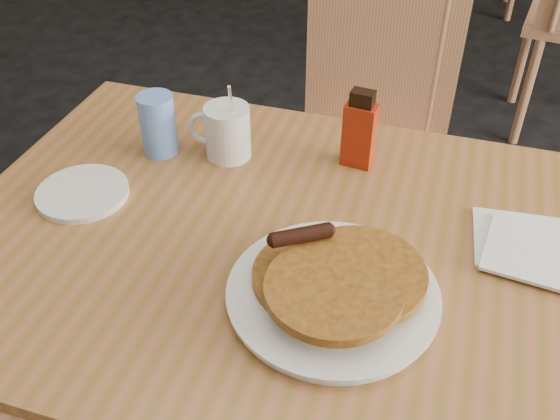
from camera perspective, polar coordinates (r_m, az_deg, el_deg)
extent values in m
cube|color=#985935|center=(1.00, 2.84, -3.95)|extent=(1.21, 0.83, 0.04)
cube|color=#B67A55|center=(1.01, 2.81, -4.57)|extent=(1.25, 0.87, 0.02)
cylinder|color=#B67A55|center=(3.06, 14.33, 17.65)|extent=(0.04, 0.04, 0.71)
cube|color=#B67A55|center=(1.71, 7.71, 3.96)|extent=(0.44, 0.44, 0.04)
cube|color=#B67A55|center=(1.75, 9.39, 13.90)|extent=(0.41, 0.07, 0.45)
cylinder|color=#B67A55|center=(1.75, 0.84, -4.38)|extent=(0.04, 0.04, 0.42)
cylinder|color=#B67A55|center=(1.97, 12.65, 0.40)|extent=(0.04, 0.04, 0.42)
cylinder|color=#B67A55|center=(2.68, 21.58, 9.88)|extent=(0.04, 0.04, 0.45)
cylinder|color=silver|center=(0.90, 4.84, -7.77)|extent=(0.29, 0.29, 0.02)
cylinder|color=silver|center=(0.89, 4.86, -7.47)|extent=(0.30, 0.30, 0.01)
cylinder|color=#925B1E|center=(0.90, 3.45, -6.05)|extent=(0.19, 0.19, 0.01)
cylinder|color=#925B1E|center=(0.89, 7.21, -5.78)|extent=(0.19, 0.19, 0.01)
cylinder|color=#925B1E|center=(0.84, 4.93, -7.18)|extent=(0.19, 0.19, 0.01)
cylinder|color=black|center=(0.89, 1.95, -2.30)|extent=(0.09, 0.07, 0.02)
cylinder|color=silver|center=(1.16, -4.81, 7.12)|extent=(0.08, 0.08, 0.10)
torus|color=silver|center=(1.18, -6.87, 7.39)|extent=(0.07, 0.01, 0.07)
cylinder|color=black|center=(1.14, -4.92, 8.92)|extent=(0.07, 0.07, 0.01)
cylinder|color=silver|center=(1.14, -4.32, 8.54)|extent=(0.01, 0.05, 0.15)
cube|color=maroon|center=(1.14, 7.25, 6.81)|extent=(0.06, 0.04, 0.12)
cube|color=black|center=(1.10, 7.56, 10.09)|extent=(0.04, 0.03, 0.03)
cube|color=silver|center=(1.06, 21.08, -2.71)|extent=(0.15, 0.15, 0.01)
cube|color=silver|center=(1.04, 22.16, -3.57)|extent=(0.16, 0.16, 0.01)
cylinder|color=#6088E1|center=(1.19, -11.09, 7.68)|extent=(0.08, 0.08, 0.12)
cylinder|color=silver|center=(1.13, -17.60, 1.50)|extent=(0.16, 0.16, 0.01)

